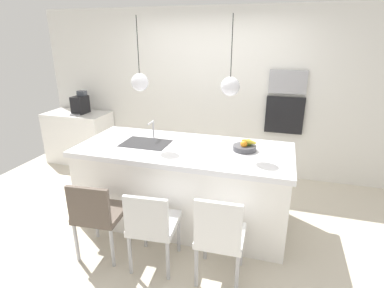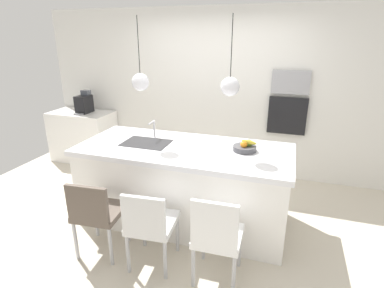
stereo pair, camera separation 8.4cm
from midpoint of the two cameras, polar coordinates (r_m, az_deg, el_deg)
floor at (r=3.96m, az=-2.05°, el=-13.68°), size 6.60×6.60×0.00m
back_wall at (r=4.98m, az=3.89°, el=9.48°), size 6.00×0.10×2.60m
kitchen_island at (r=3.72m, az=-2.14°, el=-7.49°), size 2.47×1.08×0.95m
sink_basin at (r=3.70m, az=-9.30°, el=0.07°), size 0.56×0.40×0.02m
faucet at (r=3.84m, az=-8.05°, el=3.17°), size 0.02×0.17×0.22m
fruit_bowl at (r=3.45m, az=9.24°, el=-0.45°), size 0.27×0.26×0.15m
side_counter at (r=5.87m, az=-20.66°, el=1.24°), size 1.10×0.60×0.89m
coffee_machine at (r=5.67m, az=-20.60°, el=7.00°), size 0.20×0.35×0.38m
microwave at (r=4.75m, az=17.02°, el=11.08°), size 0.54×0.08×0.34m
oven at (r=4.85m, az=16.44°, el=5.24°), size 0.56×0.08×0.56m
chair_near at (r=3.27m, az=-17.93°, el=-12.19°), size 0.48×0.49×0.86m
chair_middle at (r=3.01m, az=-8.27°, el=-14.55°), size 0.47×0.50×0.85m
chair_far at (r=2.83m, az=4.32°, el=-16.56°), size 0.44×0.45×0.91m
pendant_light_left at (r=3.54m, az=-10.43°, el=11.32°), size 0.20×0.20×0.80m
pendant_light_right at (r=3.22m, az=6.42°, el=10.70°), size 0.20×0.20×0.80m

